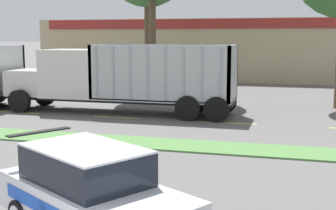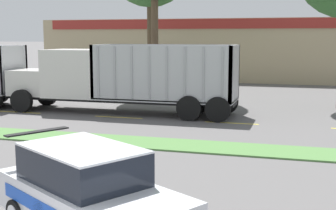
{
  "view_description": "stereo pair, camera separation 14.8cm",
  "coord_description": "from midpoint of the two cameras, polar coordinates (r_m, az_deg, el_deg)",
  "views": [
    {
      "loc": [
        4.19,
        -4.63,
        3.82
      ],
      "look_at": [
        0.26,
        9.5,
        1.66
      ],
      "focal_mm": 50.0,
      "sensor_mm": 36.0,
      "label": 1
    },
    {
      "loc": [
        4.33,
        -4.58,
        3.82
      ],
      "look_at": [
        0.26,
        9.5,
        1.66
      ],
      "focal_mm": 50.0,
      "sensor_mm": 36.0,
      "label": 2
    }
  ],
  "objects": [
    {
      "name": "grass_verge",
      "position": [
        16.58,
        0.22,
        -4.86
      ],
      "size": [
        120.0,
        1.79,
        0.06
      ],
      "primitive_type": "cube",
      "color": "#517F42",
      "rests_on": "ground_plane"
    },
    {
      "name": "centre_line_3",
      "position": [
        24.91,
        -18.04,
        -0.87
      ],
      "size": [
        2.4,
        0.14,
        0.01
      ],
      "primitive_type": "cube",
      "color": "yellow",
      "rests_on": "ground_plane"
    },
    {
      "name": "centre_line_4",
      "position": [
        22.4,
        -6.43,
        -1.5
      ],
      "size": [
        2.4,
        0.14,
        0.01
      ],
      "primitive_type": "cube",
      "color": "yellow",
      "rests_on": "ground_plane"
    },
    {
      "name": "centre_line_5",
      "position": [
        21.01,
        7.37,
        -2.17
      ],
      "size": [
        2.4,
        0.14,
        0.01
      ],
      "primitive_type": "cube",
      "color": "yellow",
      "rests_on": "ground_plane"
    },
    {
      "name": "dump_truck_lead",
      "position": [
        23.97,
        -8.82,
        3.1
      ],
      "size": [
        11.8,
        2.77,
        3.43
      ],
      "color": "black",
      "rests_on": "ground_plane"
    },
    {
      "name": "rally_car",
      "position": [
        9.09,
        -9.76,
        -10.54
      ],
      "size": [
        4.6,
        3.77,
        1.79
      ],
      "color": "silver",
      "rests_on": "ground_plane"
    },
    {
      "name": "store_building_backdrop",
      "position": [
        44.61,
        12.13,
        6.68
      ],
      "size": [
        40.5,
        12.1,
        5.3
      ],
      "color": "tan",
      "rests_on": "ground_plane"
    }
  ]
}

